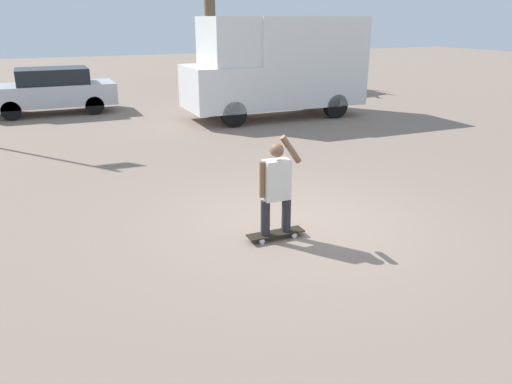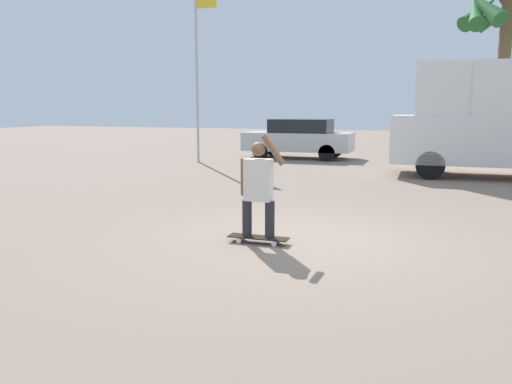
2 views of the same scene
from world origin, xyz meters
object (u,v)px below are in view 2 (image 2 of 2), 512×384
object	(u,v)px
camper_van	(508,117)
palm_tree_near_van	(508,15)
parked_car_silver	(299,138)
flagpole	(198,65)
person_skateboarder	(258,185)
skateboard	(258,238)

from	to	relation	value
camper_van	palm_tree_near_van	world-z (taller)	palm_tree_near_van
parked_car_silver	flagpole	xyz separation A→B (m)	(-3.12, -2.62, 2.70)
person_skateboarder	parked_car_silver	xyz separation A→B (m)	(-2.54, 12.64, -0.06)
camper_van	palm_tree_near_van	size ratio (longest dim) A/B	0.79
camper_van	person_skateboarder	bearing A→B (deg)	-116.25
person_skateboarder	palm_tree_near_van	xyz separation A→B (m)	(5.36, 18.60, 5.18)
parked_car_silver	person_skateboarder	bearing A→B (deg)	-78.64
palm_tree_near_van	parked_car_silver	bearing A→B (deg)	-142.97
parked_car_silver	palm_tree_near_van	world-z (taller)	palm_tree_near_van
skateboard	parked_car_silver	bearing A→B (deg)	101.36
skateboard	camper_van	xyz separation A→B (m)	(4.40, 8.92, 1.66)
camper_van	flagpole	size ratio (longest dim) A/B	0.95
person_skateboarder	flagpole	bearing A→B (deg)	119.46
camper_van	flagpole	bearing A→B (deg)	173.77
person_skateboarder	camper_van	bearing A→B (deg)	63.75
skateboard	palm_tree_near_van	world-z (taller)	palm_tree_near_van
skateboard	person_skateboarder	bearing A→B (deg)	-180.00
skateboard	palm_tree_near_van	xyz separation A→B (m)	(5.36, 18.60, 5.97)
person_skateboarder	parked_car_silver	distance (m)	12.89
skateboard	parked_car_silver	xyz separation A→B (m)	(-2.54, 12.64, 0.73)
parked_car_silver	camper_van	bearing A→B (deg)	-28.18
parked_car_silver	palm_tree_near_van	distance (m)	11.20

